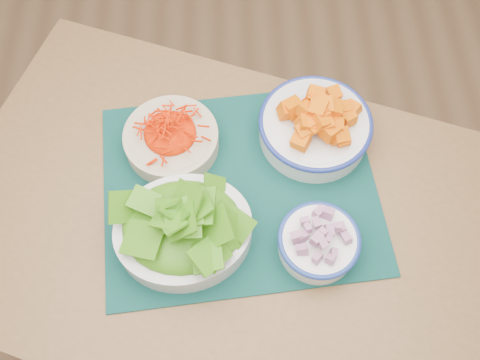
{
  "coord_description": "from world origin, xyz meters",
  "views": [
    {
      "loc": [
        0.1,
        -0.74,
        1.7
      ],
      "look_at": [
        0.12,
        -0.27,
        0.78
      ],
      "focal_mm": 40.0,
      "sensor_mm": 36.0,
      "label": 1
    }
  ],
  "objects_px": {
    "carrot_bowl": "(171,136)",
    "squash_bowl": "(316,122)",
    "placemat": "(240,187)",
    "lettuce_bowl": "(183,226)",
    "table": "(224,239)",
    "onion_bowl": "(319,241)"
  },
  "relations": [
    {
      "from": "table",
      "to": "carrot_bowl",
      "type": "height_order",
      "value": "carrot_bowl"
    },
    {
      "from": "table",
      "to": "squash_bowl",
      "type": "height_order",
      "value": "squash_bowl"
    },
    {
      "from": "squash_bowl",
      "to": "onion_bowl",
      "type": "xyz_separation_m",
      "value": [
        -0.02,
        -0.24,
        -0.01
      ]
    },
    {
      "from": "placemat",
      "to": "lettuce_bowl",
      "type": "bearing_deg",
      "value": -141.52
    },
    {
      "from": "carrot_bowl",
      "to": "onion_bowl",
      "type": "relative_size",
      "value": 1.51
    },
    {
      "from": "lettuce_bowl",
      "to": "squash_bowl",
      "type": "bearing_deg",
      "value": 29.74
    },
    {
      "from": "lettuce_bowl",
      "to": "onion_bowl",
      "type": "relative_size",
      "value": 1.72
    },
    {
      "from": "table",
      "to": "carrot_bowl",
      "type": "bearing_deg",
      "value": 141.95
    },
    {
      "from": "table",
      "to": "squash_bowl",
      "type": "xyz_separation_m",
      "value": [
        0.19,
        0.18,
        0.17
      ]
    },
    {
      "from": "table",
      "to": "placemat",
      "type": "bearing_deg",
      "value": 80.69
    },
    {
      "from": "carrot_bowl",
      "to": "onion_bowl",
      "type": "distance_m",
      "value": 0.36
    },
    {
      "from": "carrot_bowl",
      "to": "squash_bowl",
      "type": "distance_m",
      "value": 0.29
    },
    {
      "from": "placemat",
      "to": "squash_bowl",
      "type": "xyz_separation_m",
      "value": [
        0.15,
        0.11,
        0.05
      ]
    },
    {
      "from": "placemat",
      "to": "carrot_bowl",
      "type": "height_order",
      "value": "carrot_bowl"
    },
    {
      "from": "carrot_bowl",
      "to": "squash_bowl",
      "type": "xyz_separation_m",
      "value": [
        0.29,
        0.01,
        0.02
      ]
    },
    {
      "from": "table",
      "to": "lettuce_bowl",
      "type": "bearing_deg",
      "value": -129.69
    },
    {
      "from": "squash_bowl",
      "to": "onion_bowl",
      "type": "distance_m",
      "value": 0.25
    },
    {
      "from": "table",
      "to": "carrot_bowl",
      "type": "distance_m",
      "value": 0.24
    },
    {
      "from": "placemat",
      "to": "squash_bowl",
      "type": "bearing_deg",
      "value": 30.62
    },
    {
      "from": "placemat",
      "to": "table",
      "type": "bearing_deg",
      "value": -125.48
    },
    {
      "from": "carrot_bowl",
      "to": "table",
      "type": "bearing_deg",
      "value": -58.62
    },
    {
      "from": "carrot_bowl",
      "to": "squash_bowl",
      "type": "height_order",
      "value": "squash_bowl"
    }
  ]
}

